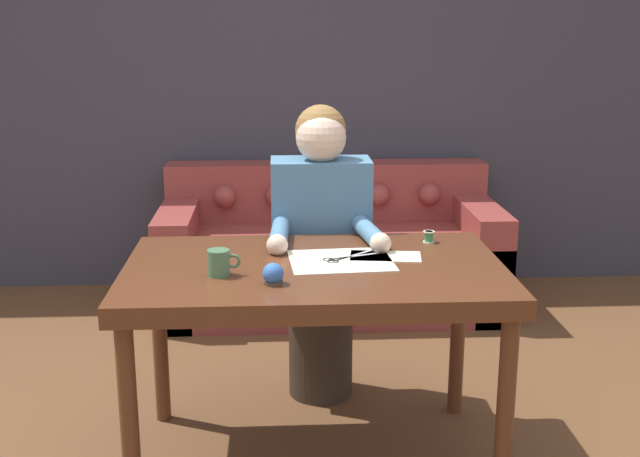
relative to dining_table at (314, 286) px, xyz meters
The scene contains 10 objects.
wall_back 2.24m from the dining_table, 92.95° to the left, with size 8.00×0.06×2.60m.
dining_table is the anchor object (origin of this frame).
couch 1.77m from the dining_table, 84.41° to the left, with size 1.90×0.86×0.79m.
person 0.56m from the dining_table, 84.34° to the left, with size 0.46×0.60×1.27m.
pattern_paper_main 0.13m from the dining_table, 21.20° to the left, with size 0.38×0.32×0.00m.
pattern_paper_offcut 0.29m from the dining_table, 17.33° to the left, with size 0.27×0.17×0.00m.
scissors 0.14m from the dining_table, 30.32° to the left, with size 0.21×0.16×0.01m.
mug 0.36m from the dining_table, 162.16° to the right, with size 0.11×0.08×0.09m.
thread_spool 0.54m from the dining_table, 30.55° to the left, with size 0.04×0.04×0.05m.
pin_cushion 0.28m from the dining_table, 124.76° to the right, with size 0.07×0.07×0.07m.
Camera 1 is at (-0.02, -2.57, 1.61)m, focal length 45.00 mm.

